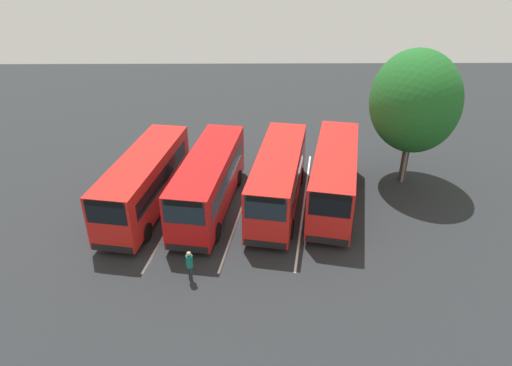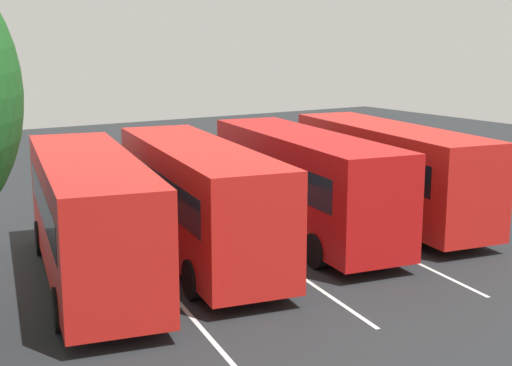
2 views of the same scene
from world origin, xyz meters
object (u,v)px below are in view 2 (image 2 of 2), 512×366
Objects in this scene: bus_far_right at (90,214)px; bus_center_right at (197,197)px; bus_center_left at (303,181)px; pedestrian at (217,175)px; bus_far_left at (388,170)px.

bus_center_right is at bearing -73.46° from bus_far_right.
bus_center_left is 5.96× the size of pedestrian.
bus_far_left is 1.00× the size of bus_center_left.
bus_center_left is 4.03m from bus_center_right.
bus_center_right is (-0.30, 4.02, 0.00)m from bus_center_left.
bus_far_right is 5.98× the size of pedestrian.
pedestrian is at bearing 5.72° from bus_center_left.
bus_center_left is at bearing 54.68° from pedestrian.
bus_far_right is at bearing 104.78° from bus_center_right.
bus_far_left is at bearing -77.37° from bus_center_right.
pedestrian is (6.96, -7.77, -0.88)m from bus_far_right.
bus_center_left is 1.00× the size of bus_center_right.
bus_center_left is (0.02, 3.70, 0.00)m from bus_far_left.
pedestrian is (6.71, -4.44, -0.88)m from bus_center_right.
bus_far_left is at bearing -80.87° from bus_center_left.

